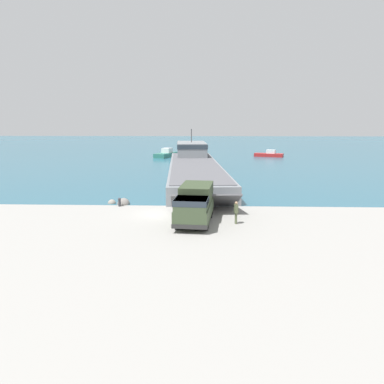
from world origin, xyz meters
The scene contains 10 objects.
ground_plane centered at (0.00, 0.00, 0.00)m, with size 240.00×240.00×0.00m, color gray.
water_surface centered at (0.00, 93.54, 0.00)m, with size 240.00×180.00×0.01m, color #285B70.
landing_craft centered at (1.94, 26.24, 1.53)m, with size 10.10×43.71×6.72m.
military_truck centered at (2.96, -2.31, 1.51)m, with size 3.18×7.08×2.89m.
soldier_on_ramp centered at (6.22, -2.74, 1.05)m, with size 0.32×0.48×1.80m.
moored_boat_a centered at (-5.34, 54.54, 0.67)m, with size 5.11×8.29×2.01m.
moored_boat_b centered at (18.47, 55.82, 0.54)m, with size 6.84×4.22×1.63m.
mooring_bollard centered at (-4.42, 3.08, 0.46)m, with size 0.28×0.28×0.84m.
shoreline_rock_a centered at (-5.48, 4.33, 0.00)m, with size 0.79×0.79×0.79m, color gray.
shoreline_rock_b centered at (-4.23, 3.99, 0.00)m, with size 1.23×1.23×1.23m, color gray.
Camera 1 is at (3.81, -31.55, 7.95)m, focal length 35.00 mm.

